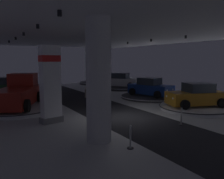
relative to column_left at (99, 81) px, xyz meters
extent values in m
cube|color=silver|center=(3.48, 3.09, -2.77)|extent=(24.00, 44.00, 0.05)
cube|color=#232328|center=(3.48, 3.09, -2.75)|extent=(4.40, 44.00, 0.01)
cube|color=silver|center=(3.48, 3.09, 2.80)|extent=(24.00, 44.00, 0.10)
cylinder|color=black|center=(-1.97, -0.86, 2.57)|extent=(0.16, 0.16, 0.22)
cylinder|color=black|center=(-1.85, 3.04, 2.57)|extent=(0.16, 0.16, 0.22)
cylinder|color=black|center=(-1.81, 7.20, 2.57)|extent=(0.16, 0.16, 0.22)
cylinder|color=black|center=(-1.75, 11.05, 2.57)|extent=(0.16, 0.16, 0.22)
cylinder|color=black|center=(-1.77, 15.08, 2.57)|extent=(0.16, 0.16, 0.22)
cylinder|color=black|center=(8.92, 3.37, 2.57)|extent=(0.16, 0.16, 0.22)
cylinder|color=black|center=(8.66, 7.03, 2.57)|extent=(0.16, 0.16, 0.22)
cylinder|color=black|center=(8.88, 10.97, 2.57)|extent=(0.16, 0.16, 0.22)
cylinder|color=black|center=(8.68, 15.07, 2.57)|extent=(0.16, 0.16, 0.22)
cylinder|color=silver|center=(0.00, 0.00, 0.00)|extent=(1.12, 1.12, 5.50)
cube|color=slate|center=(-1.00, 4.18, -2.58)|extent=(1.37, 0.88, 0.35)
cube|color=white|center=(-1.00, 4.18, -0.34)|extent=(1.19, 0.77, 4.12)
cube|color=red|center=(-1.00, 4.18, 0.98)|extent=(1.22, 0.80, 0.36)
cylinder|color=silver|center=(9.27, 2.46, -2.62)|extent=(5.21, 5.21, 0.25)
cylinder|color=black|center=(9.27, 2.46, -2.53)|extent=(5.31, 5.31, 0.05)
cube|color=#B77519|center=(9.27, 2.46, -1.89)|extent=(4.55, 3.00, 0.90)
cube|color=#2D3842|center=(9.41, 2.42, -1.14)|extent=(2.29, 2.07, 0.70)
cylinder|color=black|center=(7.60, 1.95, -2.16)|extent=(0.71, 0.42, 0.68)
cylinder|color=black|center=(8.21, 3.85, -2.16)|extent=(0.71, 0.42, 0.68)
cylinder|color=black|center=(10.32, 1.07, -2.16)|extent=(0.71, 0.42, 0.68)
cylinder|color=black|center=(10.93, 2.98, -2.16)|extent=(0.71, 0.42, 0.68)
sphere|color=white|center=(7.16, 2.62, -1.77)|extent=(0.18, 0.18, 0.18)
sphere|color=white|center=(7.46, 3.56, -1.77)|extent=(0.18, 0.18, 0.18)
cylinder|color=#333338|center=(10.86, 15.25, -2.60)|extent=(4.51, 4.51, 0.30)
cylinder|color=white|center=(10.86, 15.25, -2.48)|extent=(4.60, 4.60, 0.05)
cube|color=silver|center=(10.86, 15.25, -1.84)|extent=(4.02, 4.41, 0.90)
cube|color=#2D3842|center=(10.76, 15.37, -1.09)|extent=(2.40, 2.46, 0.70)
cylinder|color=black|center=(12.53, 14.75, -2.11)|extent=(0.59, 0.67, 0.68)
cylinder|color=black|center=(10.96, 13.51, -2.11)|extent=(0.59, 0.67, 0.68)
cylinder|color=black|center=(10.75, 16.99, -2.11)|extent=(0.59, 0.67, 0.68)
cylinder|color=black|center=(9.19, 15.75, -2.11)|extent=(0.59, 0.67, 0.68)
sphere|color=white|center=(12.52, 13.94, -1.73)|extent=(0.18, 0.18, 0.18)
sphere|color=white|center=(11.75, 13.33, -1.73)|extent=(0.18, 0.18, 0.18)
cylinder|color=#333338|center=(-2.34, 15.30, -2.60)|extent=(5.21, 5.21, 0.29)
cylinder|color=white|center=(-2.34, 15.30, -2.49)|extent=(5.31, 5.31, 0.05)
cube|color=#2D5638|center=(-2.34, 15.30, -1.85)|extent=(4.28, 1.99, 0.90)
cube|color=#2D3842|center=(-2.19, 15.30, -1.10)|extent=(1.97, 1.65, 0.70)
cylinder|color=black|center=(-0.86, 14.36, -2.12)|extent=(0.69, 0.25, 0.68)
cylinder|color=black|center=(-0.96, 16.36, -2.12)|extent=(0.69, 0.25, 0.68)
cylinder|color=black|center=(-1.99, 23.19, -2.06)|extent=(0.65, 0.62, 0.68)
cylinder|color=silver|center=(-2.21, 8.58, -2.60)|extent=(5.57, 5.57, 0.29)
cylinder|color=black|center=(-2.21, 8.58, -2.49)|extent=(5.68, 5.68, 0.05)
cube|color=maroon|center=(-2.21, 8.58, -1.71)|extent=(4.15, 5.69, 1.20)
cube|color=maroon|center=(-1.49, 10.12, -0.66)|extent=(2.44, 2.34, 1.00)
cube|color=#28333D|center=(-1.71, 9.66, -0.66)|extent=(1.62, 0.81, 0.75)
cylinder|color=black|center=(-2.49, 10.76, -2.04)|extent=(0.61, 0.88, 0.84)
cylinder|color=black|center=(-0.36, 9.77, -2.04)|extent=(0.61, 0.88, 0.84)
cylinder|color=black|center=(-1.93, 6.41, -2.04)|extent=(0.61, 0.88, 0.84)
cylinder|color=#333338|center=(10.89, 22.32, -2.59)|extent=(4.95, 4.95, 0.32)
cylinder|color=white|center=(10.89, 22.32, -2.46)|extent=(5.05, 5.05, 0.05)
cube|color=silver|center=(10.89, 22.32, -1.82)|extent=(2.74, 4.51, 0.90)
cube|color=#2D3842|center=(10.86, 22.18, -1.08)|extent=(1.96, 2.21, 0.70)
cylinder|color=black|center=(10.26, 23.95, -2.09)|extent=(0.37, 0.71, 0.68)
cylinder|color=black|center=(12.20, 23.47, -2.09)|extent=(0.37, 0.71, 0.68)
cylinder|color=black|center=(9.58, 21.17, -2.09)|extent=(0.37, 0.71, 0.68)
cylinder|color=black|center=(11.52, 20.70, -2.09)|extent=(0.37, 0.71, 0.68)
sphere|color=white|center=(10.89, 24.44, -1.71)|extent=(0.18, 0.18, 0.18)
sphere|color=white|center=(11.86, 24.21, -1.71)|extent=(0.18, 0.18, 0.18)
cylinder|color=#333338|center=(9.73, 8.26, -2.64)|extent=(5.60, 5.60, 0.22)
cylinder|color=white|center=(9.73, 8.26, -2.56)|extent=(5.71, 5.71, 0.05)
cube|color=navy|center=(9.73, 8.26, -1.92)|extent=(2.90, 4.54, 0.90)
cube|color=#2D3842|center=(9.68, 8.40, -1.17)|extent=(2.03, 2.26, 0.70)
cylinder|color=black|center=(11.08, 7.17, -2.19)|extent=(0.40, 0.71, 0.68)
cylinder|color=black|center=(9.17, 6.61, -2.19)|extent=(0.40, 0.71, 0.68)
cylinder|color=black|center=(10.28, 9.91, -2.19)|extent=(0.40, 0.71, 0.68)
cylinder|color=black|center=(8.37, 9.35, -2.19)|extent=(0.40, 0.71, 0.68)
sphere|color=white|center=(10.78, 6.42, -1.81)|extent=(0.18, 0.18, 0.18)
sphere|color=white|center=(9.83, 6.14, -1.81)|extent=(0.18, 0.18, 0.18)
cylinder|color=black|center=(4.69, 11.49, -2.35)|extent=(0.14, 0.14, 0.80)
cylinder|color=black|center=(4.80, 11.62, -2.35)|extent=(0.14, 0.14, 0.80)
cylinder|color=#233851|center=(4.75, 11.56, -1.69)|extent=(0.32, 0.32, 0.62)
sphere|color=tan|center=(4.75, 11.56, -1.27)|extent=(0.22, 0.22, 0.22)
cylinder|color=black|center=(2.58, 7.33, -2.35)|extent=(0.14, 0.14, 0.80)
cylinder|color=black|center=(2.71, 7.21, -2.35)|extent=(0.14, 0.14, 0.80)
cylinder|color=#6B665B|center=(2.65, 7.27, -1.69)|extent=(0.32, 0.32, 0.62)
sphere|color=tan|center=(2.65, 7.27, -1.27)|extent=(0.22, 0.22, 0.22)
cylinder|color=#333338|center=(5.17, -0.04, -2.73)|extent=(0.28, 0.28, 0.04)
cylinder|color=#B2B2B7|center=(5.17, -0.04, -2.27)|extent=(0.07, 0.07, 0.96)
sphere|color=#B2B2B7|center=(5.17, -0.04, -1.79)|extent=(0.10, 0.10, 0.10)
cylinder|color=#333338|center=(-0.35, 9.00, -2.73)|extent=(0.28, 0.28, 0.04)
cylinder|color=#B2B2B7|center=(-0.35, 9.00, -2.27)|extent=(0.07, 0.07, 0.96)
sphere|color=#B2B2B7|center=(-0.35, 9.00, -1.79)|extent=(0.10, 0.10, 0.10)
cylinder|color=#333338|center=(0.68, -1.53, -2.73)|extent=(0.28, 0.28, 0.04)
cylinder|color=#B2B2B7|center=(0.68, -1.53, -2.27)|extent=(0.07, 0.07, 0.96)
sphere|color=#B2B2B7|center=(0.68, -1.53, -1.79)|extent=(0.10, 0.10, 0.10)
camera|label=1|loc=(-4.71, -9.33, 0.95)|focal=38.00mm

